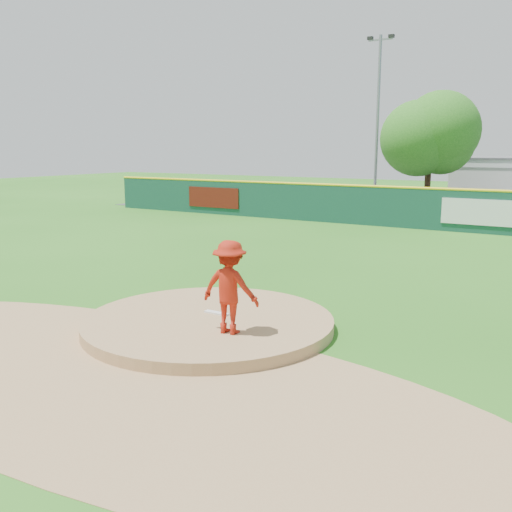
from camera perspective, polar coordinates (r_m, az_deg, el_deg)
The scene contains 12 objects.
ground at distance 12.75m, azimuth -4.74°, elevation -7.19°, with size 120.00×120.00×0.00m, color #286B19.
pitchers_mound at distance 12.75m, azimuth -4.74°, elevation -7.19°, with size 5.50×5.50×0.50m, color #9E774C.
pitching_rubber at distance 12.90m, azimuth -3.97°, elevation -5.71°, with size 0.60×0.15×0.04m, color white.
infield_dirt_arc at distance 10.63m, azimuth -14.52°, elevation -11.23°, with size 15.40×15.40×0.01m, color #9E774C.
parking_lot at distance 37.66m, azimuth 20.36°, elevation 4.14°, with size 44.00×16.00×0.02m, color #38383A.
pitcher at distance 11.38m, azimuth -2.62°, elevation -3.13°, with size 1.22×0.70×1.89m, color #A71D0E.
van at distance 34.10m, azimuth 16.98°, elevation 5.00°, with size 2.48×5.39×1.50m, color silver.
fence_banners at distance 30.46m, azimuth 7.40°, elevation 5.18°, with size 18.77×0.04×1.20m.
playground_slide at distance 37.87m, azimuth -1.83°, elevation 5.87°, with size 0.87×2.45×1.35m.
outfield_fence at distance 28.82m, azimuth 16.93°, elevation 4.67°, with size 40.00×0.14×2.07m.
deciduous_tree at distance 35.96m, azimuth 17.01°, elevation 11.32°, with size 5.60×5.60×7.36m.
light_pole_left at distance 39.12m, azimuth 12.08°, elevation 13.67°, with size 1.75×0.25×11.00m.
Camera 1 is at (7.21, -9.76, 3.93)m, focal length 40.00 mm.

